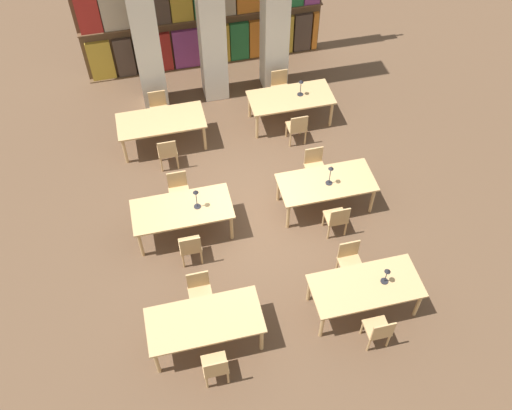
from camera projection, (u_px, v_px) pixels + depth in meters
ground_plane at (253, 216)px, 11.98m from camera, size 40.00×40.00×0.00m
reading_table_0 at (205, 322)px, 9.67m from camera, size 1.97×0.92×0.75m
chair_0 at (215, 367)px, 9.36m from camera, size 0.42×0.40×0.87m
chair_1 at (200, 291)px, 10.29m from camera, size 0.42×0.40×0.87m
reading_table_1 at (366, 288)px, 10.10m from camera, size 1.97×0.92×0.75m
chair_2 at (379, 330)px, 9.79m from camera, size 0.42×0.40×0.87m
chair_3 at (350, 260)px, 10.71m from camera, size 0.42×0.40×0.87m
desk_lamp_0 at (387, 274)px, 9.89m from camera, size 0.14×0.14×0.39m
reading_table_2 at (182, 211)px, 11.21m from camera, size 1.97×0.92×0.75m
chair_4 at (190, 247)px, 10.90m from camera, size 0.42×0.40×0.87m
chair_5 at (179, 190)px, 11.83m from camera, size 0.42×0.40×0.87m
desk_lamp_1 at (196, 196)px, 10.92m from camera, size 0.14×0.14×0.49m
reading_table_3 at (326, 184)px, 11.66m from camera, size 1.97×0.92×0.75m
chair_6 at (337, 218)px, 11.35m from camera, size 0.42×0.40×0.87m
chair_7 at (315, 165)px, 12.27m from camera, size 0.42×0.40×0.87m
desk_lamp_2 at (330, 172)px, 11.32m from camera, size 0.14×0.14×0.49m
reading_table_4 at (161, 123)px, 12.84m from camera, size 1.97×0.92×0.75m
chair_8 at (168, 152)px, 12.54m from camera, size 0.42×0.40×0.87m
chair_9 at (159, 108)px, 13.46m from camera, size 0.42×0.40×0.87m
reading_table_5 at (291, 99)px, 13.36m from camera, size 1.97×0.92×0.75m
chair_10 at (297, 127)px, 13.04m from camera, size 0.42×0.40×0.87m
chair_11 at (280, 87)px, 13.96m from camera, size 0.42×0.40×0.87m
desk_lamp_3 at (301, 85)px, 13.12m from camera, size 0.14×0.14×0.43m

